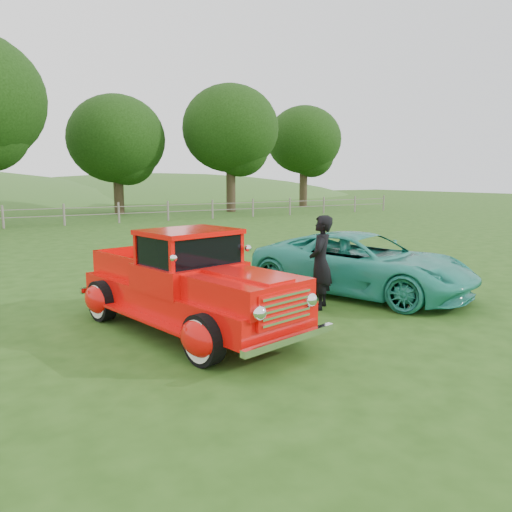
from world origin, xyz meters
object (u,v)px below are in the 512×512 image
tree_mid_east (230,129)px  tree_near_east (116,139)px  red_pickup (188,286)px  tree_far_east (304,140)px  teal_sedan (362,264)px  man (321,262)px

tree_mid_east → tree_near_east: bearing=166.0°
red_pickup → tree_near_east: bearing=64.1°
tree_mid_east → tree_far_east: tree_mid_east is taller
red_pickup → teal_sedan: (4.50, 0.51, -0.10)m
tree_far_east → man: (-20.76, -28.95, -4.91)m
man → tree_far_east: bearing=-168.3°
red_pickup → tree_mid_east: bearing=48.1°
tree_far_east → tree_mid_east: bearing=-161.6°
tree_far_east → red_pickup: tree_far_east is taller
tree_near_east → tree_mid_east: tree_mid_east is taller
red_pickup → man: bearing=-12.9°
red_pickup → tree_far_east: bearing=38.3°
tree_far_east → man: 35.96m
tree_near_east → teal_sedan: 27.87m
tree_near_east → tree_mid_east: (8.00, -2.00, 0.93)m
tree_near_east → red_pickup: size_ratio=1.59×
tree_near_east → tree_far_east: bearing=3.4°
tree_mid_east → teal_sedan: 27.90m
tree_far_east → red_pickup: bearing=-129.3°
red_pickup → man: man is taller
tree_mid_east → red_pickup: tree_mid_east is taller
tree_near_east → tree_mid_east: size_ratio=0.88×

